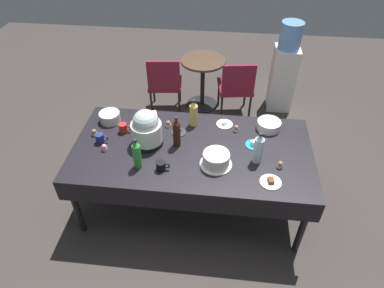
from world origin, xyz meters
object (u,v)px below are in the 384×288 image
coffee_mug_black (161,166)px  round_cafe_table (203,75)px  soda_bottle_ginger_ale (194,113)px  potluck_table (192,153)px  coffee_mug_red (123,128)px  soda_bottle_lime_soda (137,154)px  dessert_plate_charcoal (179,132)px  cupcake_berry (94,133)px  soda_bottle_cola (177,132)px  soda_bottle_water (258,148)px  maroon_chair_left (165,81)px  slow_cooker (146,129)px  maroon_chair_right (236,85)px  frosted_layer_cake (216,159)px  cupcake_vanilla (236,128)px  glass_salad_bowl (110,117)px  dessert_plate_teal (254,144)px  ceramic_snack_bowl (269,125)px  dessert_plate_cream (271,182)px  dessert_plate_white (225,124)px  coffee_mug_navy (100,138)px  cupcake_lemon (104,148)px  cupcake_rose (168,124)px  water_cooler (284,70)px  cupcake_cocoa (280,165)px

coffee_mug_black → round_cafe_table: size_ratio=0.17×
soda_bottle_ginger_ale → round_cafe_table: 1.50m
potluck_table → coffee_mug_red: (-0.69, 0.17, 0.11)m
soda_bottle_lime_soda → coffee_mug_red: (-0.25, 0.45, -0.09)m
dessert_plate_charcoal → cupcake_berry: size_ratio=2.18×
soda_bottle_cola → soda_bottle_water: soda_bottle_cola is taller
maroon_chair_left → slow_cooker: bearing=-85.5°
maroon_chair_right → soda_bottle_lime_soda: bearing=-114.4°
slow_cooker → frosted_layer_cake: bearing=-18.7°
cupcake_berry → soda_bottle_ginger_ale: 0.97m
dessert_plate_charcoal → soda_bottle_ginger_ale: 0.23m
cupcake_vanilla → maroon_chair_right: maroon_chair_right is taller
glass_salad_bowl → dessert_plate_teal: 1.45m
ceramic_snack_bowl → dessert_plate_charcoal: ceramic_snack_bowl is taller
dessert_plate_cream → maroon_chair_right: bearing=98.2°
dessert_plate_white → coffee_mug_navy: (-1.14, -0.40, 0.04)m
cupcake_vanilla → soda_bottle_cola: (-0.54, -0.27, 0.12)m
glass_salad_bowl → cupcake_lemon: bearing=-80.1°
cupcake_rose → cupcake_berry: 0.71m
soda_bottle_water → maroon_chair_right: size_ratio=0.37×
soda_bottle_lime_soda → maroon_chair_left: soda_bottle_lime_soda is taller
glass_salad_bowl → ceramic_snack_bowl: size_ratio=0.90×
coffee_mug_navy → coffee_mug_black: size_ratio=0.99×
dessert_plate_teal → soda_bottle_lime_soda: size_ratio=0.53×
glass_salad_bowl → dessert_plate_white: (1.15, 0.07, -0.04)m
dessert_plate_white → coffee_mug_black: bearing=-126.8°
cupcake_lemon → water_cooler: size_ratio=0.05×
potluck_table → soda_bottle_lime_soda: bearing=-147.1°
soda_bottle_ginger_ale → ceramic_snack_bowl: bearing=0.8°
cupcake_cocoa → maroon_chair_left: size_ratio=0.08×
dessert_plate_charcoal → cupcake_lemon: 0.72m
cupcake_rose → ceramic_snack_bowl: bearing=4.1°
glass_salad_bowl → coffee_mug_navy: 0.33m
frosted_layer_cake → round_cafe_table: 2.05m
cupcake_lemon → maroon_chair_left: 1.74m
frosted_layer_cake → water_cooler: water_cooler is taller
coffee_mug_black → dessert_plate_charcoal: bearing=81.1°
soda_bottle_ginger_ale → dessert_plate_charcoal: bearing=-131.0°
cupcake_lemon → round_cafe_table: bearing=69.0°
soda_bottle_ginger_ale → water_cooler: water_cooler is taller
ceramic_snack_bowl → cupcake_rose: (-0.98, -0.07, -0.01)m
dessert_plate_teal → coffee_mug_navy: coffee_mug_navy is taller
ceramic_snack_bowl → cupcake_vanilla: ceramic_snack_bowl is taller
dessert_plate_cream → soda_bottle_lime_soda: size_ratio=0.61×
dessert_plate_teal → water_cooler: (0.47, 1.79, -0.17)m
glass_salad_bowl → coffee_mug_navy: glass_salad_bowl is taller
dessert_plate_white → maroon_chair_left: maroon_chair_left is taller
frosted_layer_cake → cupcake_rose: frosted_layer_cake is taller
soda_bottle_ginger_ale → coffee_mug_navy: bearing=-156.2°
cupcake_berry → soda_bottle_lime_soda: size_ratio=0.23×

